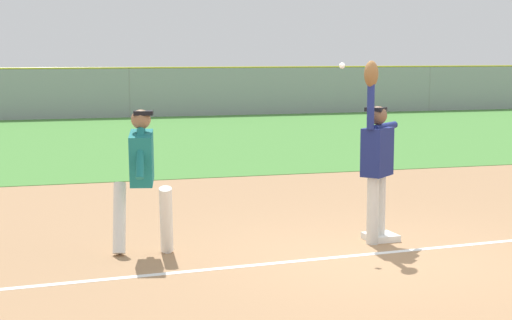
{
  "coord_description": "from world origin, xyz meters",
  "views": [
    {
      "loc": [
        -4.06,
        -8.66,
        2.38
      ],
      "look_at": [
        -1.21,
        1.04,
        1.05
      ],
      "focal_mm": 57.65,
      "sensor_mm": 36.0,
      "label": 1
    }
  ],
  "objects_px": {
    "fielder": "(377,154)",
    "parked_car_blue": "(166,93)",
    "baseball": "(342,66)",
    "parked_car_black": "(303,92)",
    "parked_car_red": "(1,96)",
    "parked_car_green": "(428,90)",
    "first_base": "(381,237)",
    "runner": "(142,171)"
  },
  "relations": [
    {
      "from": "parked_car_black",
      "to": "parked_car_green",
      "type": "bearing_deg",
      "value": -3.63
    },
    {
      "from": "fielder",
      "to": "parked_car_blue",
      "type": "height_order",
      "value": "fielder"
    },
    {
      "from": "baseball",
      "to": "parked_car_blue",
      "type": "relative_size",
      "value": 0.02
    },
    {
      "from": "parked_car_black",
      "to": "parked_car_red",
      "type": "bearing_deg",
      "value": 172.1
    },
    {
      "from": "parked_car_red",
      "to": "parked_car_blue",
      "type": "bearing_deg",
      "value": 3.76
    },
    {
      "from": "fielder",
      "to": "runner",
      "type": "relative_size",
      "value": 1.33
    },
    {
      "from": "first_base",
      "to": "parked_car_black",
      "type": "relative_size",
      "value": 0.08
    },
    {
      "from": "baseball",
      "to": "parked_car_red",
      "type": "xyz_separation_m",
      "value": [
        -4.36,
        24.86,
        -1.54
      ]
    },
    {
      "from": "first_base",
      "to": "parked_car_red",
      "type": "height_order",
      "value": "parked_car_red"
    },
    {
      "from": "fielder",
      "to": "parked_car_red",
      "type": "bearing_deg",
      "value": -30.4
    },
    {
      "from": "parked_car_blue",
      "to": "parked_car_green",
      "type": "distance_m",
      "value": 12.25
    },
    {
      "from": "first_base",
      "to": "parked_car_blue",
      "type": "bearing_deg",
      "value": 86.07
    },
    {
      "from": "first_base",
      "to": "baseball",
      "type": "height_order",
      "value": "baseball"
    },
    {
      "from": "first_base",
      "to": "baseball",
      "type": "bearing_deg",
      "value": 179.49
    },
    {
      "from": "parked_car_blue",
      "to": "parked_car_black",
      "type": "height_order",
      "value": "same"
    },
    {
      "from": "baseball",
      "to": "parked_car_green",
      "type": "xyz_separation_m",
      "value": [
        14.52,
        24.9,
        -1.54
      ]
    },
    {
      "from": "parked_car_red",
      "to": "parked_car_green",
      "type": "height_order",
      "value": "same"
    },
    {
      "from": "parked_car_blue",
      "to": "first_base",
      "type": "bearing_deg",
      "value": -90.66
    },
    {
      "from": "parked_car_green",
      "to": "parked_car_black",
      "type": "bearing_deg",
      "value": 176.34
    },
    {
      "from": "parked_car_red",
      "to": "parked_car_blue",
      "type": "height_order",
      "value": "same"
    },
    {
      "from": "runner",
      "to": "baseball",
      "type": "distance_m",
      "value": 2.75
    },
    {
      "from": "parked_car_black",
      "to": "parked_car_green",
      "type": "xyz_separation_m",
      "value": [
        6.23,
        0.32,
        0.0
      ]
    },
    {
      "from": "runner",
      "to": "parked_car_blue",
      "type": "bearing_deg",
      "value": 91.49
    },
    {
      "from": "parked_car_green",
      "to": "fielder",
      "type": "bearing_deg",
      "value": -126.03
    },
    {
      "from": "fielder",
      "to": "parked_car_blue",
      "type": "xyz_separation_m",
      "value": [
        1.84,
        24.92,
        -0.45
      ]
    },
    {
      "from": "runner",
      "to": "parked_car_green",
      "type": "relative_size",
      "value": 0.37
    },
    {
      "from": "runner",
      "to": "parked_car_green",
      "type": "xyz_separation_m",
      "value": [
        16.98,
        24.78,
        -0.32
      ]
    },
    {
      "from": "runner",
      "to": "parked_car_red",
      "type": "xyz_separation_m",
      "value": [
        -1.9,
        24.74,
        -0.32
      ]
    },
    {
      "from": "runner",
      "to": "baseball",
      "type": "relative_size",
      "value": 23.24
    },
    {
      "from": "runner",
      "to": "parked_car_green",
      "type": "height_order",
      "value": "runner"
    },
    {
      "from": "fielder",
      "to": "baseball",
      "type": "height_order",
      "value": "fielder"
    },
    {
      "from": "fielder",
      "to": "parked_car_green",
      "type": "height_order",
      "value": "fielder"
    },
    {
      "from": "first_base",
      "to": "parked_car_black",
      "type": "bearing_deg",
      "value": 72.55
    },
    {
      "from": "parked_car_black",
      "to": "parked_car_green",
      "type": "height_order",
      "value": "same"
    },
    {
      "from": "fielder",
      "to": "parked_car_black",
      "type": "height_order",
      "value": "fielder"
    },
    {
      "from": "parked_car_blue",
      "to": "parked_car_black",
      "type": "distance_m",
      "value": 6.02
    },
    {
      "from": "fielder",
      "to": "parked_car_blue",
      "type": "bearing_deg",
      "value": -45.47
    },
    {
      "from": "first_base",
      "to": "parked_car_green",
      "type": "xyz_separation_m",
      "value": [
        13.96,
        24.91,
        0.63
      ]
    },
    {
      "from": "fielder",
      "to": "parked_car_green",
      "type": "distance_m",
      "value": 28.71
    },
    {
      "from": "first_base",
      "to": "fielder",
      "type": "distance_m",
      "value": 1.09
    },
    {
      "from": "first_base",
      "to": "parked_car_green",
      "type": "relative_size",
      "value": 0.08
    },
    {
      "from": "baseball",
      "to": "parked_car_black",
      "type": "bearing_deg",
      "value": 71.37
    }
  ]
}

